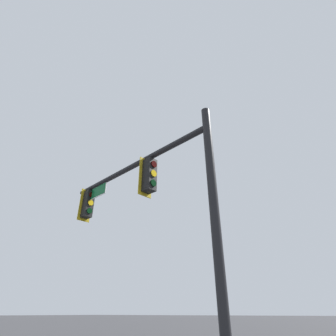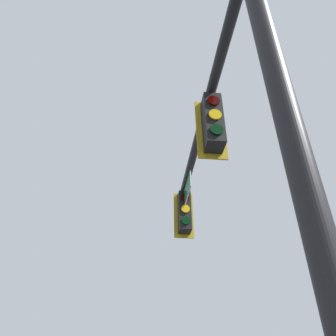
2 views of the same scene
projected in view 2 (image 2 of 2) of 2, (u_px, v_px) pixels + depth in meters
The scene contains 1 object.
signal_pole_near at pixel (213, 153), 5.55m from camera, with size 6.52×1.50×6.46m.
Camera 2 is at (-6.89, -6.89, 1.37)m, focal length 35.00 mm.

